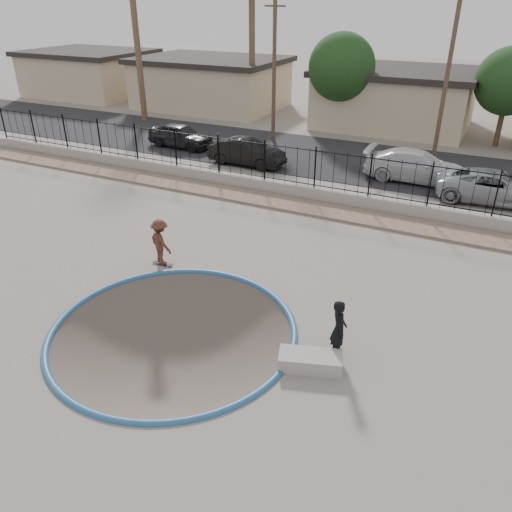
{
  "coord_description": "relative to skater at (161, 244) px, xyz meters",
  "views": [
    {
      "loc": [
        7.14,
        -10.25,
        8.47
      ],
      "look_at": [
        1.13,
        2.0,
        1.25
      ],
      "focal_mm": 35.0,
      "sensor_mm": 36.0,
      "label": 1
    }
  ],
  "objects": [
    {
      "name": "car_b",
      "position": [
        -2.55,
        11.48,
        -0.07
      ],
      "size": [
        4.27,
        1.55,
        1.4
      ],
      "primitive_type": "imported",
      "rotation": [
        0.0,
        0.0,
        1.56
      ],
      "color": "black",
      "rests_on": "street"
    },
    {
      "name": "utility_pole_mid",
      "position": [
        6.57,
        16.91,
        4.15
      ],
      "size": [
        1.7,
        0.24,
        9.5
      ],
      "color": "#473323",
      "rests_on": "ground"
    },
    {
      "name": "coping_ring",
      "position": [
        2.57,
        -3.09,
        -0.81
      ],
      "size": [
        7.04,
        7.04,
        0.2
      ],
      "primitive_type": "torus",
      "color": "#285884",
      "rests_on": "ground"
    },
    {
      "name": "palm_mid",
      "position": [
        -7.43,
        21.91,
        5.88
      ],
      "size": [
        2.3,
        2.3,
        9.3
      ],
      "color": "brown",
      "rests_on": "ground"
    },
    {
      "name": "videographer",
      "position": [
        7.03,
        -2.07,
        0.04
      ],
      "size": [
        0.63,
        0.73,
        1.69
      ],
      "primitive_type": "imported",
      "rotation": [
        0.0,
        0.0,
        2.02
      ],
      "color": "black",
      "rests_on": "ground"
    },
    {
      "name": "street_tree_mid",
      "position": [
        9.57,
        21.91,
        3.03
      ],
      "size": [
        3.96,
        3.96,
        5.83
      ],
      "color": "#473323",
      "rests_on": "ground"
    },
    {
      "name": "car_d",
      "position": [
        9.96,
        11.52,
        -0.08
      ],
      "size": [
        5.15,
        2.64,
        1.39
      ],
      "primitive_type": "imported",
      "rotation": [
        0.0,
        0.0,
        1.64
      ],
      "color": "#9C9FA4",
      "rests_on": "street"
    },
    {
      "name": "rock_strip",
      "position": [
        2.57,
        7.11,
        -0.75
      ],
      "size": [
        42.0,
        1.6,
        0.11
      ],
      "primitive_type": "cube",
      "color": "#8E775D",
      "rests_on": "ground"
    },
    {
      "name": "retaining_wall",
      "position": [
        2.57,
        8.21,
        -0.51
      ],
      "size": [
        42.0,
        0.45,
        0.6
      ],
      "primitive_type": "cube",
      "color": "gray",
      "rests_on": "ground"
    },
    {
      "name": "skateboard",
      "position": [
        0.0,
        0.0,
        -0.76
      ],
      "size": [
        0.75,
        0.21,
        0.06
      ],
      "rotation": [
        0.0,
        0.0,
        0.03
      ],
      "color": "black",
      "rests_on": "ground"
    },
    {
      "name": "skater",
      "position": [
        0.0,
        0.0,
        0.0
      ],
      "size": [
        1.19,
        0.95,
        1.62
      ],
      "primitive_type": "imported",
      "rotation": [
        0.0,
        0.0,
        2.75
      ],
      "color": "brown",
      "rests_on": "ground"
    },
    {
      "name": "fence",
      "position": [
        2.57,
        8.21,
        0.69
      ],
      "size": [
        40.0,
        0.04,
        1.8
      ],
      "color": "black",
      "rests_on": "retaining_wall"
    },
    {
      "name": "house_west_far",
      "position": [
        -25.43,
        24.41,
        1.17
      ],
      "size": [
        10.6,
        8.6,
        3.9
      ],
      "color": "tan",
      "rests_on": "ground"
    },
    {
      "name": "car_a",
      "position": [
        -7.84,
        12.91,
        -0.06
      ],
      "size": [
        4.25,
        1.92,
        1.42
      ],
      "primitive_type": "imported",
      "rotation": [
        0.0,
        0.0,
        1.51
      ],
      "color": "black",
      "rests_on": "street"
    },
    {
      "name": "house_center",
      "position": [
        2.57,
        24.41,
        1.17
      ],
      "size": [
        10.6,
        8.6,
        3.9
      ],
      "color": "tan",
      "rests_on": "ground"
    },
    {
      "name": "concrete_ledge",
      "position": [
        6.57,
        -2.81,
        -0.61
      ],
      "size": [
        1.74,
        1.17,
        0.4
      ],
      "primitive_type": "cube",
      "rotation": [
        0.0,
        0.0,
        0.32
      ],
      "color": "#A49991",
      "rests_on": "ground"
    },
    {
      "name": "street_tree_left",
      "position": [
        -0.43,
        20.91,
        3.38
      ],
      "size": [
        4.32,
        4.32,
        6.36
      ],
      "color": "#473323",
      "rests_on": "ground"
    },
    {
      "name": "utility_pole_left",
      "position": [
        -3.43,
        16.91,
        3.89
      ],
      "size": [
        1.7,
        0.24,
        9.0
      ],
      "color": "#473323",
      "rests_on": "ground"
    },
    {
      "name": "ground",
      "position": [
        2.57,
        9.91,
        -1.91
      ],
      "size": [
        120.0,
        120.0,
        2.2
      ],
      "primitive_type": "cube",
      "color": "gray",
      "rests_on": "ground"
    },
    {
      "name": "bowl_pit",
      "position": [
        2.57,
        -3.09,
        -0.81
      ],
      "size": [
        6.84,
        6.84,
        1.8
      ],
      "primitive_type": null,
      "color": "#50443E",
      "rests_on": "ground"
    },
    {
      "name": "palm_left",
      "position": [
        -14.43,
        17.91,
        7.15
      ],
      "size": [
        2.3,
        2.3,
        11.3
      ],
      "color": "brown",
      "rests_on": "ground"
    },
    {
      "name": "car_c",
      "position": [
        6.3,
        12.91,
        -0.02
      ],
      "size": [
        5.24,
        2.24,
        1.5
      ],
      "primitive_type": "imported",
      "rotation": [
        0.0,
        0.0,
        1.6
      ],
      "color": "silver",
      "rests_on": "street"
    },
    {
      "name": "house_west",
      "position": [
        -12.43,
        24.41,
        1.17
      ],
      "size": [
        11.6,
        8.6,
        3.9
      ],
      "color": "tan",
      "rests_on": "ground"
    },
    {
      "name": "street",
      "position": [
        2.57,
        14.91,
        -0.79
      ],
      "size": [
        90.0,
        8.0,
        0.04
      ],
      "primitive_type": "cube",
      "color": "black",
      "rests_on": "ground"
    }
  ]
}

